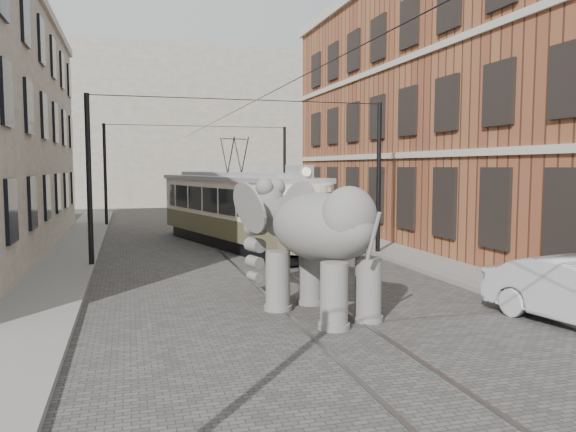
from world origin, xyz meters
name	(u,v)px	position (x,y,z in m)	size (l,w,h in m)	color
ground	(295,296)	(0.00, 0.00, 0.00)	(120.00, 120.00, 0.00)	#494644
tram_rails	(295,296)	(0.00, 0.00, 0.01)	(1.54, 80.00, 0.02)	slate
sidewalk_right	(486,281)	(6.00, 0.00, 0.07)	(2.00, 60.00, 0.15)	slate
sidewalk_left	(37,310)	(-6.50, 0.00, 0.07)	(2.00, 60.00, 0.15)	slate
brick_building	(466,113)	(11.00, 9.00, 6.00)	(8.00, 26.00, 12.00)	brown
distant_block	(175,129)	(0.00, 40.00, 7.00)	(28.00, 10.00, 14.00)	gray
catenary	(250,181)	(-0.20, 5.00, 3.00)	(11.00, 30.20, 6.00)	black
tram	(235,193)	(0.17, 9.97, 2.38)	(2.48, 12.01, 4.76)	beige
elephant	(322,248)	(0.04, -2.05, 1.62)	(2.92, 5.30, 3.25)	#615E5A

